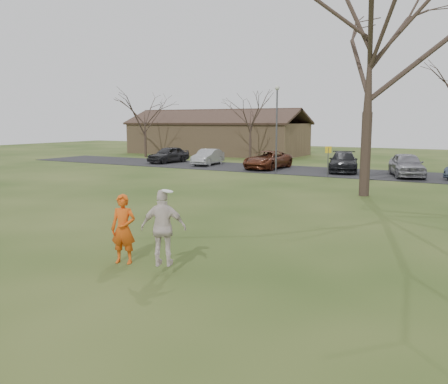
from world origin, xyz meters
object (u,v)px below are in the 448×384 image
(car_2, at_px, (268,160))
(car_3, at_px, (343,162))
(car_0, at_px, (168,155))
(lamp_post, at_px, (277,118))
(catching_play, at_px, (164,228))
(player_defender, at_px, (123,229))
(building, at_px, (216,137))
(car_1, at_px, (208,157))
(car_4, at_px, (407,165))
(big_tree, at_px, (370,54))

(car_2, relative_size, car_3, 1.01)
(car_0, xyz_separation_m, lamp_post, (11.73, -2.93, 3.20))
(catching_play, bearing_deg, lamp_post, 106.23)
(player_defender, relative_size, car_3, 0.37)
(player_defender, distance_m, lamp_post, 22.96)
(building, bearing_deg, car_1, -62.86)
(car_2, bearing_deg, catching_play, -68.56)
(car_2, xyz_separation_m, lamp_post, (1.69, -2.30, 3.23))
(player_defender, bearing_deg, car_0, 105.81)
(car_0, bearing_deg, car_3, 8.08)
(car_3, relative_size, lamp_post, 0.79)
(car_2, distance_m, car_3, 5.84)
(car_4, xyz_separation_m, building, (-22.67, 13.44, 1.09))
(car_3, relative_size, catching_play, 2.61)
(car_3, bearing_deg, car_2, 172.98)
(car_3, height_order, lamp_post, lamp_post)
(big_tree, bearing_deg, catching_play, -95.56)
(catching_play, bearing_deg, car_2, 108.38)
(player_defender, distance_m, building, 42.23)
(car_3, xyz_separation_m, lamp_post, (-4.10, -3.04, 3.21))
(car_0, bearing_deg, player_defender, -48.66)
(car_2, bearing_deg, building, 136.06)
(car_1, bearing_deg, lamp_post, -27.31)
(car_1, bearing_deg, player_defender, -70.21)
(car_4, height_order, big_tree, big_tree)
(car_3, bearing_deg, car_1, 166.87)
(car_1, distance_m, car_2, 5.82)
(building, relative_size, lamp_post, 3.29)
(catching_play, bearing_deg, player_defender, 169.50)
(car_4, bearing_deg, car_0, 159.04)
(car_4, bearing_deg, lamp_post, 174.84)
(catching_play, bearing_deg, building, 118.41)
(car_0, relative_size, catching_play, 2.25)
(car_1, height_order, building, building)
(building, distance_m, big_tree, 32.23)
(car_4, xyz_separation_m, catching_play, (-2.13, -24.54, 0.34))
(player_defender, bearing_deg, car_2, 87.43)
(car_2, xyz_separation_m, catching_play, (8.23, -24.78, 0.45))
(car_4, relative_size, big_tree, 0.34)
(car_1, height_order, car_2, car_2)
(catching_play, relative_size, building, 0.09)
(car_4, relative_size, lamp_post, 0.75)
(big_tree, bearing_deg, lamp_post, 136.85)
(car_1, distance_m, catching_play, 28.92)
(car_4, relative_size, catching_play, 2.46)
(car_1, xyz_separation_m, big_tree, (15.49, -10.31, 6.28))
(car_0, xyz_separation_m, big_tree, (19.73, -10.43, 6.23))
(car_0, distance_m, lamp_post, 12.50)
(player_defender, xyz_separation_m, car_4, (3.66, 24.25, -0.09))
(building, bearing_deg, big_tree, -46.27)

